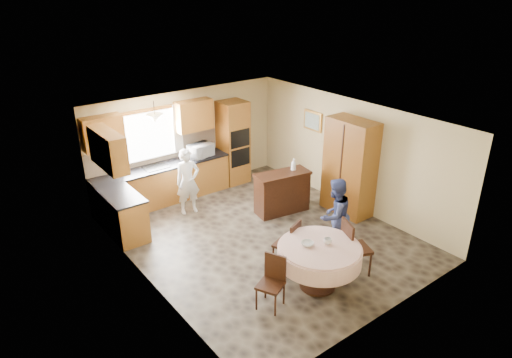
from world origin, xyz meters
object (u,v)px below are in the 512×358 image
Objects in this scene: oven_tower at (233,143)px; chair_back at (290,242)px; sideboard at (282,194)px; person_sink at (188,181)px; chair_left at (272,279)px; dining_table at (319,255)px; cupboard at (350,167)px; chair_right at (352,245)px; person_dining at (335,215)px.

chair_back is (-1.39, -3.78, -0.55)m from oven_tower.
person_sink is at bearing 152.36° from sideboard.
person_sink reaches higher than chair_left.
dining_table is (-1.30, -2.48, 0.18)m from sideboard.
cupboard is at bearing -27.05° from person_sink.
oven_tower reaches higher than chair_right.
oven_tower is at bearing 96.28° from sideboard.
chair_right is at bearing -92.75° from sideboard.
chair_left reaches higher than sideboard.
person_sink reaches higher than chair_back.
person_dining is at bearing 80.26° from chair_left.
chair_back reaches higher than chair_left.
oven_tower is at bearing 33.83° from person_sink.
person_dining reaches higher than chair_right.
person_sink is (0.55, 3.63, 0.26)m from chair_left.
person_sink reaches higher than dining_table.
oven_tower is at bearing -99.04° from person_dining.
sideboard is 2.12m from person_sink.
cupboard is at bearing 88.24° from chair_left.
cupboard is 2.35× the size of chair_back.
dining_table is 3.76m from person_sink.
sideboard is at bearing 111.38° from chair_left.
person_sink reaches higher than sideboard.
person_sink is at bearing 145.95° from chair_left.
oven_tower is 1.70× the size of sideboard.
sideboard is 1.60m from cupboard.
dining_table is 1.54× the size of chair_back.
dining_table is at bearing 57.67° from chair_left.
person_dining is at bearing -0.72° from chair_right.
cupboard is 2.42× the size of chair_left.
person_dining is (1.04, -0.09, 0.24)m from chair_back.
cupboard is 2.99m from dining_table.
chair_left reaches higher than dining_table.
person_sink is at bearing 143.22° from cupboard.
person_dining is at bearing -146.59° from cupboard.
cupboard reaches higher than chair_right.
sideboard is 0.88× the size of dining_table.
person_dining is (1.43, -3.07, -0.01)m from person_sink.
cupboard is at bearing -150.45° from person_dining.
chair_right is (-0.55, -2.55, 0.14)m from sideboard.
dining_table is (-1.41, -4.54, -0.43)m from oven_tower.
chair_back is 0.87× the size of chair_right.
chair_left is at bearing 106.09° from chair_right.
chair_left is (-3.40, -1.50, -0.58)m from cupboard.
sideboard is at bearing 62.40° from dining_table.
oven_tower is 1.41× the size of person_sink.
chair_right is (-0.66, -4.61, -0.48)m from oven_tower.
sideboard reaches higher than dining_table.
chair_left is 1.68m from chair_right.
sideboard is 1.40× the size of chair_left.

